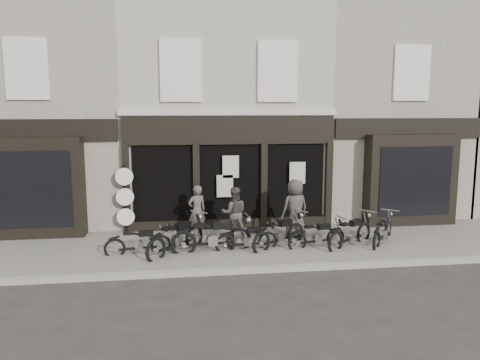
{
  "coord_description": "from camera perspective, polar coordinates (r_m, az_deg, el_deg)",
  "views": [
    {
      "loc": [
        -1.8,
        -12.64,
        4.15
      ],
      "look_at": [
        0.15,
        1.6,
        1.98
      ],
      "focal_mm": 35.0,
      "sensor_mm": 36.0,
      "label": 1
    }
  ],
  "objects": [
    {
      "name": "man_left",
      "position": [
        15.07,
        -5.26,
        -3.74
      ],
      "size": [
        0.7,
        0.57,
        1.64
      ],
      "primitive_type": "imported",
      "rotation": [
        0.0,
        0.0,
        3.49
      ],
      "color": "#4D473F",
      "rests_on": "pavement"
    },
    {
      "name": "motorcycle_5",
      "position": [
        14.21,
        9.43,
        -6.95
      ],
      "size": [
        1.9,
        0.78,
        0.93
      ],
      "rotation": [
        0.0,
        0.0,
        0.27
      ],
      "color": "black",
      "rests_on": "ground"
    },
    {
      "name": "central_building",
      "position": [
        18.68,
        -2.29,
        8.38
      ],
      "size": [
        7.3,
        6.22,
        8.34
      ],
      "color": "#AFA596",
      "rests_on": "ground"
    },
    {
      "name": "man_centre",
      "position": [
        14.65,
        -0.73,
        -4.04
      ],
      "size": [
        0.84,
        0.67,
        1.65
      ],
      "primitive_type": "imported",
      "rotation": [
        0.0,
        0.0,
        3.09
      ],
      "color": "#453F37",
      "rests_on": "pavement"
    },
    {
      "name": "kerb",
      "position": [
        12.24,
        1.14,
        -10.91
      ],
      "size": [
        30.0,
        0.25,
        0.13
      ],
      "primitive_type": "cube",
      "color": "gray",
      "rests_on": "ground_plane"
    },
    {
      "name": "neighbour_left",
      "position": [
        19.09,
        -21.79,
        7.66
      ],
      "size": [
        5.6,
        6.73,
        8.34
      ],
      "color": "#9C9683",
      "rests_on": "ground"
    },
    {
      "name": "motorcycle_3",
      "position": [
        13.75,
        0.91,
        -7.42
      ],
      "size": [
        1.88,
        0.51,
        0.9
      ],
      "rotation": [
        0.0,
        0.0,
        0.1
      ],
      "color": "black",
      "rests_on": "ground"
    },
    {
      "name": "motorcycle_1",
      "position": [
        13.56,
        -7.73,
        -7.34
      ],
      "size": [
        1.78,
        1.9,
        1.12
      ],
      "rotation": [
        0.0,
        0.0,
        0.83
      ],
      "color": "black",
      "rests_on": "ground"
    },
    {
      "name": "motorcycle_7",
      "position": [
        15.03,
        17.0,
        -6.28
      ],
      "size": [
        1.47,
        1.74,
        0.98
      ],
      "rotation": [
        0.0,
        0.0,
        0.9
      ],
      "color": "black",
      "rests_on": "ground"
    },
    {
      "name": "neighbour_right",
      "position": [
        20.25,
        16.09,
        7.95
      ],
      "size": [
        5.6,
        6.73,
        8.34
      ],
      "color": "#9C9683",
      "rests_on": "ground"
    },
    {
      "name": "advert_sign_post",
      "position": [
        15.73,
        -13.81,
        -2.66
      ],
      "size": [
        0.58,
        0.37,
        2.36
      ],
      "rotation": [
        0.0,
        0.0,
        0.08
      ],
      "color": "black",
      "rests_on": "ground"
    },
    {
      "name": "ground_plane",
      "position": [
        13.43,
        0.3,
        -9.41
      ],
      "size": [
        90.0,
        90.0,
        0.0
      ],
      "primitive_type": "plane",
      "color": "#2D2B28",
      "rests_on": "ground"
    },
    {
      "name": "motorcycle_6",
      "position": [
        14.5,
        13.33,
        -6.58
      ],
      "size": [
        1.88,
        1.49,
        1.04
      ],
      "rotation": [
        0.0,
        0.0,
        0.62
      ],
      "color": "black",
      "rests_on": "ground"
    },
    {
      "name": "motorcycle_2",
      "position": [
        13.57,
        -3.36,
        -7.24
      ],
      "size": [
        2.38,
        0.65,
        1.14
      ],
      "rotation": [
        0.0,
        0.0,
        0.12
      ],
      "color": "black",
      "rests_on": "ground"
    },
    {
      "name": "motorcycle_0",
      "position": [
        13.67,
        -12.22,
        -7.71
      ],
      "size": [
        1.88,
        0.57,
        0.9
      ],
      "rotation": [
        0.0,
        0.0,
        0.16
      ],
      "color": "black",
      "rests_on": "ground"
    },
    {
      "name": "motorcycle_4",
      "position": [
        14.05,
        4.85,
        -6.82
      ],
      "size": [
        1.93,
        1.52,
        1.06
      ],
      "rotation": [
        0.0,
        0.0,
        0.62
      ],
      "color": "black",
      "rests_on": "ground"
    },
    {
      "name": "man_right",
      "position": [
        14.92,
        6.73,
        -3.45
      ],
      "size": [
        1.04,
        0.83,
        1.86
      ],
      "primitive_type": "imported",
      "rotation": [
        0.0,
        0.0,
        3.44
      ],
      "color": "#3F3B35",
      "rests_on": "pavement"
    },
    {
      "name": "pavement",
      "position": [
        14.26,
        -0.22,
        -8.07
      ],
      "size": [
        30.0,
        4.2,
        0.12
      ],
      "primitive_type": "cube",
      "color": "slate",
      "rests_on": "ground_plane"
    }
  ]
}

